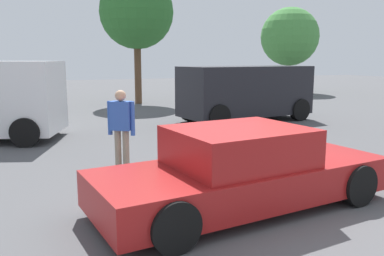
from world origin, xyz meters
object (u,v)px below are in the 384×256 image
object	(u,v)px
sedan_foreground	(242,171)
dog	(218,146)
suv_dark	(246,91)
pedestrian	(121,123)

from	to	relation	value
sedan_foreground	dog	world-z (taller)	sedan_foreground
dog	suv_dark	world-z (taller)	suv_dark
sedan_foreground	pedestrian	world-z (taller)	pedestrian
dog	pedestrian	bearing A→B (deg)	166.91
dog	pedestrian	size ratio (longest dim) A/B	0.39
sedan_foreground	suv_dark	size ratio (longest dim) A/B	0.95
suv_dark	pedestrian	distance (m)	7.31
sedan_foreground	pedestrian	size ratio (longest dim) A/B	2.91
dog	pedestrian	world-z (taller)	pedestrian
sedan_foreground	dog	bearing A→B (deg)	63.91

